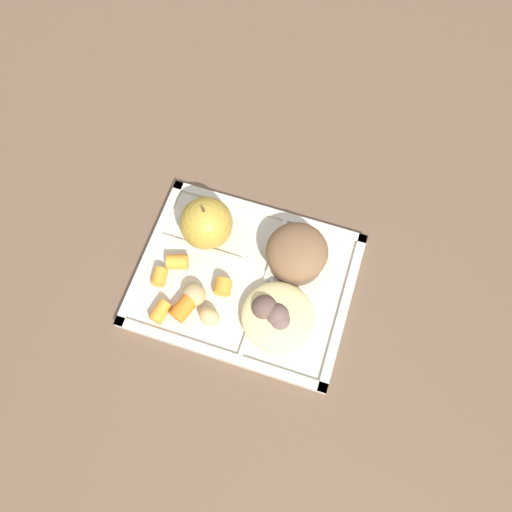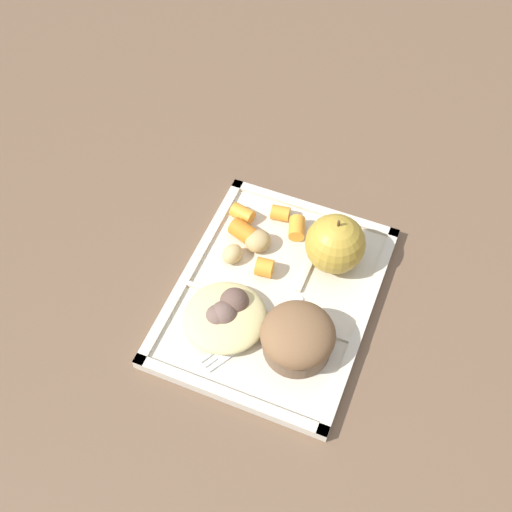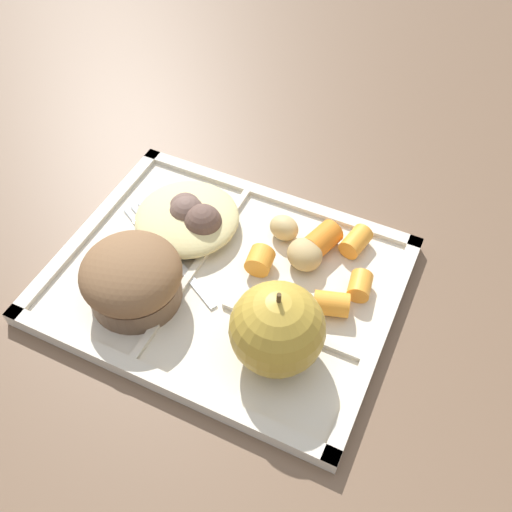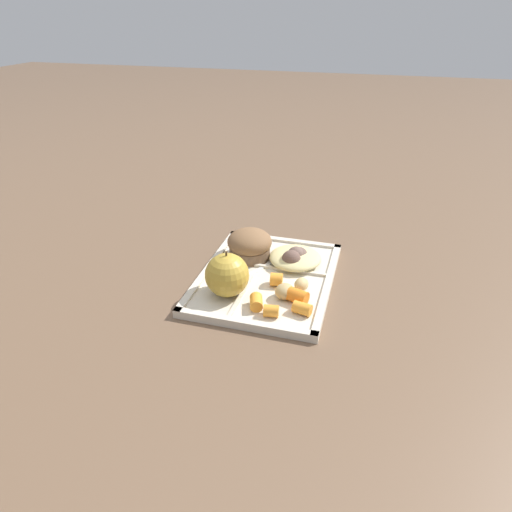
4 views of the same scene
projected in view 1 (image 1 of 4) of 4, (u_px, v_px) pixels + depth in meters
ground at (245, 282)px, 0.76m from camera, size 6.00×6.00×0.00m
lunch_tray at (245, 280)px, 0.76m from camera, size 0.32×0.25×0.02m
green_apple at (206, 223)px, 0.75m from camera, size 0.08×0.08×0.09m
bran_muffin at (297, 253)px, 0.74m from camera, size 0.09×0.09×0.06m
carrot_slice_edge at (223, 287)px, 0.74m from camera, size 0.03×0.02×0.02m
carrot_slice_tilted at (159, 277)px, 0.75m from camera, size 0.02×0.03×0.02m
carrot_slice_center at (183, 309)px, 0.73m from camera, size 0.03×0.04×0.03m
carrot_slice_large at (160, 312)px, 0.73m from camera, size 0.03×0.03×0.02m
carrot_slice_near_corner at (177, 262)px, 0.75m from camera, size 0.04×0.03×0.02m
potato_chunk_small at (209, 316)px, 0.72m from camera, size 0.04×0.03×0.02m
potato_chunk_corner at (194, 294)px, 0.73m from camera, size 0.05×0.05×0.03m
egg_noodle_pile at (277, 316)px, 0.72m from camera, size 0.10×0.10×0.03m
meatball_side at (280, 321)px, 0.71m from camera, size 0.03×0.03×0.03m
meatball_back at (277, 316)px, 0.72m from camera, size 0.04×0.04×0.04m
meatball_front at (264, 308)px, 0.72m from camera, size 0.04×0.04×0.04m
plastic_fork at (290, 300)px, 0.74m from camera, size 0.14×0.09×0.00m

